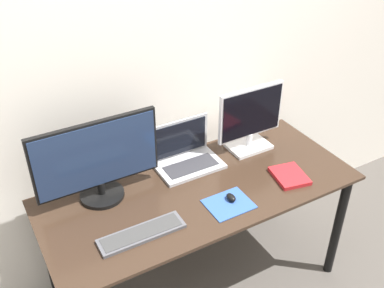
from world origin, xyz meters
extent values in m
cube|color=silver|center=(0.00, 0.76, 1.25)|extent=(7.00, 0.05, 2.50)
cube|color=#332319|center=(0.00, 0.35, 0.73)|extent=(1.63, 0.70, 0.02)
cylinder|color=black|center=(0.76, 0.06, 0.36)|extent=(0.05, 0.05, 0.73)
cylinder|color=black|center=(-0.76, 0.64, 0.36)|extent=(0.05, 0.05, 0.73)
cylinder|color=black|center=(0.76, 0.64, 0.36)|extent=(0.05, 0.05, 0.73)
cylinder|color=black|center=(-0.46, 0.54, 0.75)|extent=(0.22, 0.22, 0.02)
cylinder|color=black|center=(-0.46, 0.54, 0.80)|extent=(0.04, 0.04, 0.06)
cube|color=black|center=(-0.46, 0.54, 0.99)|extent=(0.62, 0.02, 0.35)
cube|color=#1E2D4C|center=(-0.46, 0.53, 0.99)|extent=(0.59, 0.01, 0.33)
cube|color=silver|center=(0.44, 0.54, 0.75)|extent=(0.24, 0.17, 0.02)
cylinder|color=silver|center=(0.44, 0.54, 0.80)|extent=(0.04, 0.04, 0.07)
cube|color=silver|center=(0.44, 0.54, 0.97)|extent=(0.41, 0.02, 0.30)
cube|color=black|center=(0.44, 0.53, 0.97)|extent=(0.38, 0.01, 0.27)
cube|color=#ADADB2|center=(0.04, 0.54, 0.75)|extent=(0.35, 0.22, 0.02)
cube|color=#2D2D33|center=(0.04, 0.52, 0.76)|extent=(0.29, 0.12, 0.00)
cube|color=#ADADB2|center=(0.04, 0.65, 0.87)|extent=(0.35, 0.01, 0.22)
cube|color=black|center=(0.04, 0.64, 0.87)|extent=(0.32, 0.00, 0.19)
cube|color=#4C4C51|center=(-0.40, 0.19, 0.75)|extent=(0.40, 0.11, 0.02)
cube|color=#383838|center=(-0.40, 0.19, 0.76)|extent=(0.37, 0.09, 0.00)
cube|color=#2D519E|center=(0.06, 0.17, 0.75)|extent=(0.22, 0.18, 0.00)
ellipsoid|color=black|center=(0.08, 0.19, 0.76)|extent=(0.04, 0.06, 0.03)
cube|color=red|center=(0.46, 0.19, 0.75)|extent=(0.19, 0.22, 0.02)
cube|color=white|center=(0.46, 0.19, 0.75)|extent=(0.19, 0.21, 0.02)
camera|label=1|loc=(-0.92, -1.20, 2.19)|focal=42.00mm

